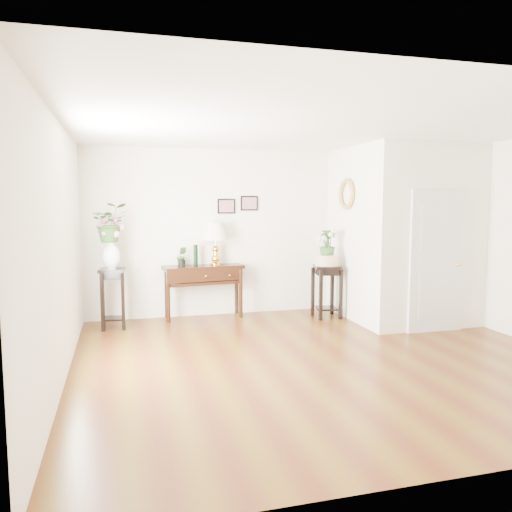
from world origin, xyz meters
name	(u,v)px	position (x,y,z in m)	size (l,w,h in m)	color
floor	(324,358)	(0.00, 0.00, 0.00)	(6.00, 5.50, 0.02)	#55390D
ceiling	(328,127)	(0.00, 0.00, 2.80)	(6.00, 5.50, 0.02)	white
wall_back	(263,232)	(0.00, 2.75, 1.40)	(6.00, 0.02, 2.80)	white
wall_front	(487,279)	(0.00, -2.75, 1.40)	(6.00, 0.02, 2.80)	white
wall_left	(60,252)	(-3.00, 0.00, 1.40)	(0.02, 5.50, 2.80)	white
partition	(401,234)	(2.10, 1.77, 1.40)	(1.80, 1.95, 2.80)	white
door	(437,261)	(2.10, 0.78, 1.05)	(0.90, 0.05, 2.10)	silver
art_print_left	(226,206)	(-0.65, 2.73, 1.85)	(0.30, 0.02, 0.25)	black
art_print_right	(249,203)	(-0.25, 2.73, 1.90)	(0.30, 0.02, 0.25)	black
wall_ornament	(346,194)	(1.16, 1.90, 2.05)	(0.51, 0.51, 0.07)	#A78746
console_table	(204,291)	(-1.08, 2.57, 0.44)	(1.32, 0.44, 0.88)	black
table_lamp	(216,244)	(-0.87, 2.57, 1.23)	(0.41, 0.41, 0.72)	gold
green_vase	(196,255)	(-1.20, 2.57, 1.05)	(0.07, 0.07, 0.35)	black
potted_plant	(182,257)	(-1.43, 2.57, 1.03)	(0.17, 0.13, 0.30)	#284F1F
plant_stand_a	(113,299)	(-2.53, 2.21, 0.46)	(0.36, 0.36, 0.92)	black
porcelain_vase	(111,254)	(-2.53, 2.21, 1.15)	(0.26, 0.26, 0.45)	white
lily_arrangement	(110,222)	(-2.53, 2.21, 1.62)	(0.53, 0.46, 0.59)	#284F1F
plant_stand_b	(327,291)	(0.90, 2.04, 0.44)	(0.41, 0.41, 0.88)	black
ceramic_bowl	(327,261)	(0.90, 2.04, 0.96)	(0.40, 0.40, 0.18)	beige
narcissus	(327,244)	(0.90, 2.04, 1.23)	(0.26, 0.26, 0.47)	#284F1F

